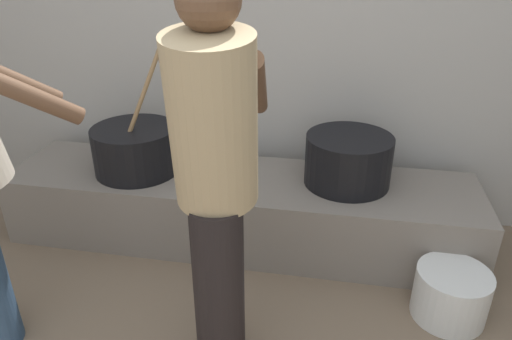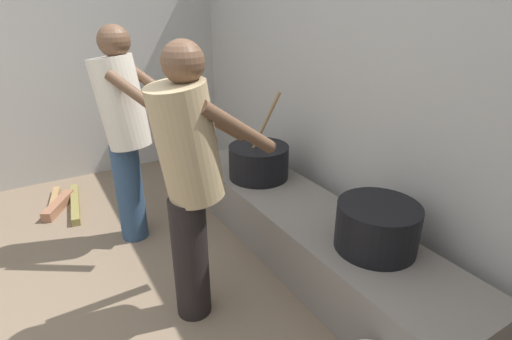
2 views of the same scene
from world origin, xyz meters
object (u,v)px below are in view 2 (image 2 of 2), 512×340
(cook_in_cream_shirt, at_px, (125,126))
(cook_in_tan_shirt, at_px, (190,174))
(cooking_pot_main, at_px, (259,162))
(cooking_pot_secondary, at_px, (377,227))

(cook_in_cream_shirt, xyz_separation_m, cook_in_tan_shirt, (0.97, 0.10, -0.02))
(cook_in_cream_shirt, bearing_deg, cooking_pot_main, 74.17)
(cooking_pot_main, height_order, cook_in_cream_shirt, cook_in_cream_shirt)
(cook_in_tan_shirt, bearing_deg, cooking_pot_main, 129.83)
(cooking_pot_main, distance_m, cook_in_cream_shirt, 1.04)
(cooking_pot_secondary, xyz_separation_m, cook_in_cream_shirt, (-1.45, -1.00, 0.36))
(cooking_pot_main, height_order, cooking_pot_secondary, cooking_pot_main)
(cooking_pot_main, bearing_deg, cook_in_tan_shirt, -50.17)
(cook_in_cream_shirt, relative_size, cook_in_tan_shirt, 1.02)
(cooking_pot_secondary, relative_size, cook_in_cream_shirt, 0.29)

